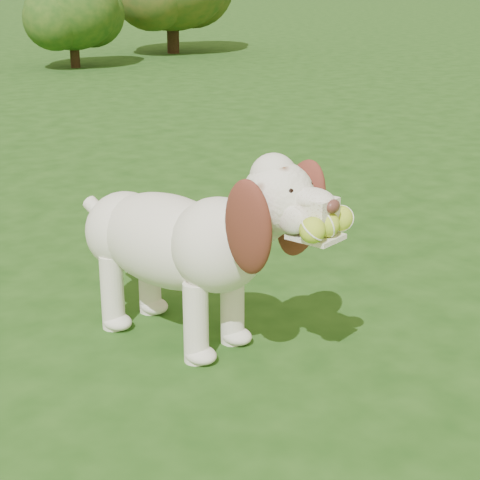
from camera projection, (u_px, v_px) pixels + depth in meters
ground at (160, 388)px, 2.79m from camera, size 80.00×80.00×0.00m
dog at (188, 237)px, 3.00m from camera, size 0.61×1.24×0.81m
shrub_d at (72, 10)px, 11.23m from camera, size 1.31×1.31×1.36m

